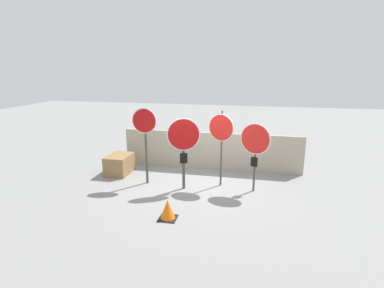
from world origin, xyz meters
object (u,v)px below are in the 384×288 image
stop_sign_3 (255,143)px  traffic_cone_0 (168,209)px  stop_sign_1 (184,141)px  storage_crate (119,164)px  stop_sign_0 (145,130)px  stop_sign_2 (221,132)px

stop_sign_3 → traffic_cone_0: 3.12m
stop_sign_1 → storage_crate: bearing=144.8°
traffic_cone_0 → stop_sign_0: bearing=122.5°
stop_sign_2 → storage_crate: (-3.51, 0.39, -1.37)m
stop_sign_3 → storage_crate: stop_sign_3 is taller
stop_sign_2 → storage_crate: size_ratio=2.32×
stop_sign_0 → storage_crate: bearing=151.6°
stop_sign_3 → traffic_cone_0: size_ratio=4.15×
traffic_cone_0 → stop_sign_3: bearing=46.7°
stop_sign_1 → stop_sign_3: stop_sign_1 is taller
storage_crate → traffic_cone_0: bearing=-47.0°
stop_sign_3 → storage_crate: 4.69m
stop_sign_3 → storage_crate: size_ratio=2.04×
stop_sign_3 → traffic_cone_0: stop_sign_3 is taller
stop_sign_2 → storage_crate: 3.79m
stop_sign_3 → traffic_cone_0: (-1.97, -2.09, -1.23)m
stop_sign_1 → stop_sign_2: size_ratio=0.93×
stop_sign_1 → stop_sign_3: size_ratio=1.06×
storage_crate → stop_sign_1: bearing=-19.5°
stop_sign_1 → stop_sign_3: bearing=-8.6°
stop_sign_0 → storage_crate: stop_sign_0 is taller
stop_sign_1 → stop_sign_2: bearing=9.8°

